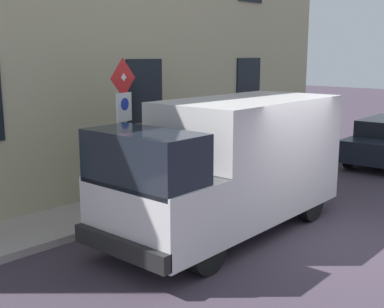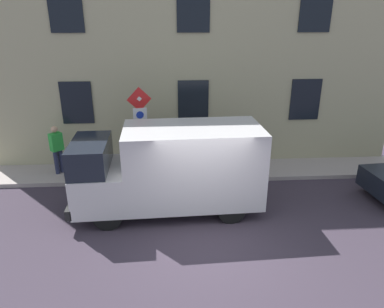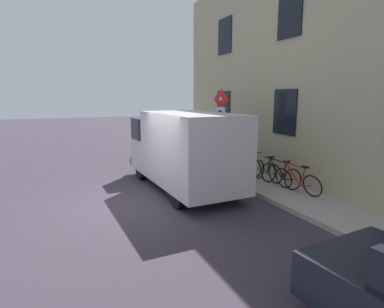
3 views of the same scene
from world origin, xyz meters
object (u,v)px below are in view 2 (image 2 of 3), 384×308
(bicycle_green, at_px, (187,157))
(pedestrian, at_px, (57,148))
(delivery_van, at_px, (172,167))
(bicycle_red, at_px, (230,156))
(sign_post_stacked, at_px, (140,121))
(bicycle_blue, at_px, (165,158))
(bicycle_black, at_px, (209,157))

(bicycle_green, xyz_separation_m, pedestrian, (-0.25, 4.53, 0.56))
(delivery_van, distance_m, pedestrian, 4.70)
(bicycle_red, bearing_deg, pedestrian, -6.16)
(sign_post_stacked, xyz_separation_m, bicycle_blue, (0.88, -0.76, -1.66))
(sign_post_stacked, height_order, bicycle_blue, sign_post_stacked)
(bicycle_green, bearing_deg, bicycle_red, 176.84)
(bicycle_green, bearing_deg, bicycle_black, 176.84)
(sign_post_stacked, xyz_separation_m, delivery_van, (-1.91, -0.98, -0.84))
(bicycle_red, xyz_separation_m, bicycle_black, (0.00, 0.80, 0.00))
(pedestrian, bearing_deg, bicycle_green, -131.04)
(bicycle_blue, distance_m, pedestrian, 3.78)
(delivery_van, bearing_deg, pedestrian, -34.95)
(bicycle_blue, bearing_deg, sign_post_stacked, 54.58)
(sign_post_stacked, distance_m, pedestrian, 3.23)
(bicycle_red, height_order, bicycle_green, same)
(bicycle_black, xyz_separation_m, bicycle_green, (0.00, 0.80, 0.00))
(bicycle_black, height_order, pedestrian, pedestrian)
(bicycle_red, xyz_separation_m, bicycle_green, (0.00, 1.59, 0.00))
(bicycle_green, bearing_deg, bicycle_blue, -3.21)
(sign_post_stacked, distance_m, bicycle_black, 3.01)
(bicycle_black, xyz_separation_m, bicycle_blue, (0.00, 1.59, 0.00))
(bicycle_blue, bearing_deg, bicycle_green, -174.72)
(bicycle_black, distance_m, bicycle_blue, 1.59)
(bicycle_green, height_order, bicycle_blue, same)
(bicycle_black, bearing_deg, pedestrian, -3.56)
(bicycle_red, distance_m, bicycle_green, 1.59)
(sign_post_stacked, height_order, pedestrian, sign_post_stacked)
(bicycle_blue, bearing_deg, delivery_van, 99.87)
(delivery_van, height_order, bicycle_green, delivery_van)
(pedestrian, bearing_deg, delivery_van, -166.94)
(bicycle_red, xyz_separation_m, bicycle_blue, (0.00, 2.39, 0.00))
(delivery_van, bearing_deg, bicycle_blue, -87.70)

